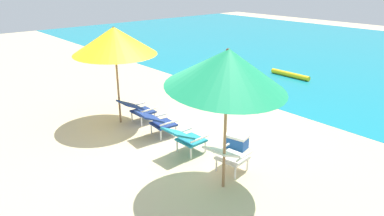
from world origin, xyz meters
name	(u,v)px	position (x,y,z in m)	size (l,w,h in m)	color
ground_plane	(287,102)	(0.00, 4.00, 0.00)	(40.00, 40.00, 0.00)	#CCB78E
swim_buoy	(290,75)	(-1.55, 6.44, 0.10)	(0.18, 0.18, 1.60)	yellow
lounge_chair_far_left	(137,109)	(-1.57, -0.27, 0.40)	(0.55, 0.88, 0.68)	navy
lounge_chair_near_left	(157,121)	(-0.59, -0.36, 0.40)	(0.61, 0.92, 0.68)	navy
lounge_chair_near_right	(185,137)	(0.51, -0.43, 0.40)	(0.56, 0.89, 0.68)	teal
lounge_chair_far_right	(227,155)	(1.64, -0.34, 0.40)	(0.65, 0.94, 0.68)	silver
beach_umbrella_left	(114,41)	(-1.93, -0.56, 2.11)	(2.51, 2.50, 2.46)	olive
beach_umbrella_right	(227,69)	(1.89, -0.69, 2.18)	(2.15, 2.11, 2.59)	olive
cooler_box	(237,141)	(1.03, 0.63, 0.16)	(0.54, 0.43, 0.32)	#194CA5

